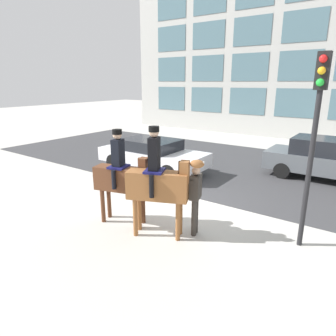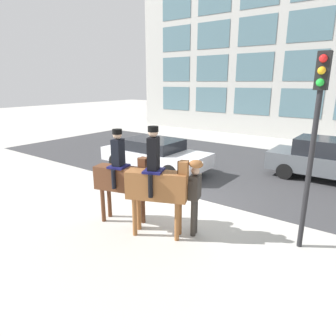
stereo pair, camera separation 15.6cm
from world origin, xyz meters
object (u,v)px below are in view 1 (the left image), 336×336
mounted_horse_lead (123,177)px  mounted_horse_companion (159,182)px  street_car_near_lane (152,154)px  traffic_light (315,123)px  pedestrian_bystander (195,195)px  street_car_far_lane (323,158)px

mounted_horse_lead → mounted_horse_companion: bearing=-15.2°
mounted_horse_lead → mounted_horse_companion: (1.15, -0.00, 0.07)m
street_car_near_lane → traffic_light: size_ratio=1.09×
mounted_horse_lead → pedestrian_bystander: (1.81, 0.53, -0.26)m
mounted_horse_companion → traffic_light: size_ratio=0.64×
traffic_light → mounted_horse_lead: bearing=-160.0°
mounted_horse_lead → street_car_near_lane: bearing=104.1°
mounted_horse_lead → street_car_far_lane: bearing=48.4°
pedestrian_bystander → street_car_far_lane: size_ratio=0.42×
street_car_far_lane → traffic_light: bearing=-85.1°
pedestrian_bystander → street_car_near_lane: size_ratio=0.38×
mounted_horse_lead → pedestrian_bystander: bearing=1.1°
street_car_near_lane → street_car_far_lane: (5.89, 2.98, 0.06)m
mounted_horse_companion → street_car_near_lane: size_ratio=0.58×
street_car_near_lane → traffic_light: bearing=-22.9°
street_car_far_lane → mounted_horse_companion: bearing=-108.6°
street_car_far_lane → pedestrian_bystander: bearing=-104.7°
mounted_horse_lead → traffic_light: bearing=4.8°
mounted_horse_lead → street_car_far_lane: (3.56, 7.15, -0.49)m
pedestrian_bystander → street_car_near_lane: bearing=-57.7°
mounted_horse_lead → mounted_horse_companion: size_ratio=0.93×
street_car_near_lane → pedestrian_bystander: bearing=-41.3°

